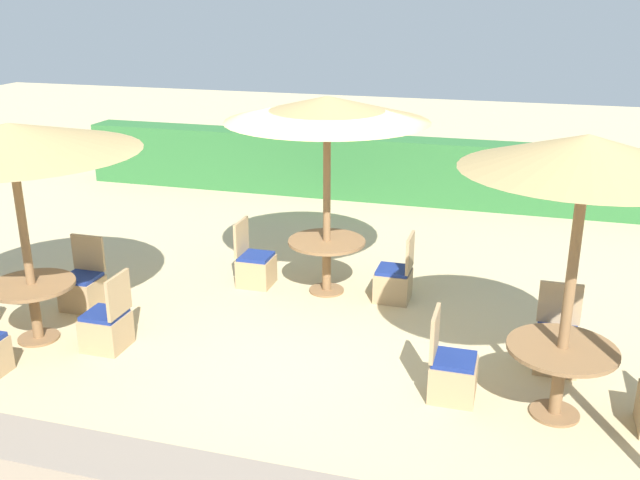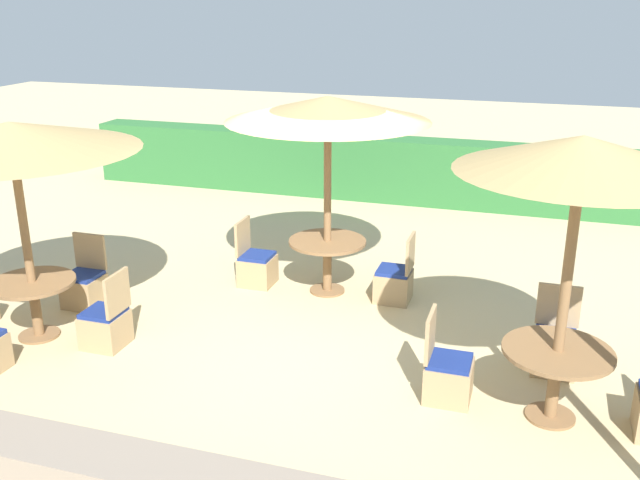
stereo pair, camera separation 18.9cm
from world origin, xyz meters
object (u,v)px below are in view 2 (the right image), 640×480
round_table_front_right (556,365)px  patio_chair_front_right_west (447,375)px  parasol_front_right (582,156)px  patio_chair_center_east (395,282)px  parasol_center (328,110)px  patio_chair_center_west (256,266)px  parasol_front_left (11,137)px  patio_chair_front_left_east (106,325)px  patio_chair_front_left_north (85,286)px  patio_chair_front_right_north (554,348)px  round_table_center (327,251)px  round_table_front_left (34,294)px

round_table_front_right → patio_chair_front_right_west: size_ratio=1.12×
parasol_front_right → patio_chair_center_east: (-2.03, 2.28, -2.33)m
patio_chair_front_right_west → parasol_center: size_ratio=0.35×
patio_chair_center_west → round_table_front_right: bearing=60.6°
parasol_center → patio_chair_center_east: size_ratio=2.88×
parasol_front_left → patio_chair_center_east: 4.99m
parasol_front_left → patio_chair_front_left_east: 2.35m
patio_chair_front_left_north → patio_chair_center_west: bearing=-144.5°
patio_chair_front_left_north → patio_chair_front_right_north: bearing=-179.4°
parasol_front_left → parasol_front_right: parasol_front_right is taller
parasol_front_right → parasol_center: parasol_front_right is taller
patio_chair_front_right_north → patio_chair_center_west: (-4.02, 1.28, 0.00)m
parasol_front_right → patio_chair_center_east: parasol_front_right is taller
patio_chair_center_east → patio_chair_center_west: 1.98m
patio_chair_front_left_east → patio_chair_center_west: same height
round_table_front_right → parasol_center: bearing=142.3°
patio_chair_center_east → parasol_center: bearing=89.0°
patio_chair_front_left_east → parasol_center: parasol_center is taller
parasol_center → patio_chair_front_right_west: bearing=-49.1°
round_table_center → patio_chair_front_left_north: bearing=-154.6°
patio_chair_front_left_east → round_table_front_right: (4.96, -0.00, 0.32)m
parasol_front_left → patio_chair_front_right_north: bearing=9.7°
parasol_front_right → patio_chair_front_right_north: 2.53m
patio_chair_center_west → parasol_front_left: bearing=-39.4°
patio_chair_front_right_west → patio_chair_center_east: same height
round_table_front_left → round_table_front_right: size_ratio=0.95×
patio_chair_front_left_east → patio_chair_front_right_west: size_ratio=1.00×
patio_chair_front_right_north → patio_chair_front_left_north: bearing=0.6°
patio_chair_front_left_east → round_table_center: patio_chair_front_left_east is taller
round_table_center → round_table_front_right: bearing=-37.7°
round_table_front_right → patio_chair_center_west: 4.61m
patio_chair_front_right_west → patio_chair_center_west: 3.71m
patio_chair_front_left_north → parasol_center: parasol_center is taller
round_table_front_left → patio_chair_front_right_north: (5.90, 1.01, -0.29)m
patio_chair_front_right_west → round_table_center: patio_chair_front_right_west is taller
patio_chair_front_left_north → patio_chair_front_right_west: (4.86, -0.87, 0.00)m
round_table_front_left → patio_chair_front_left_east: bearing=2.5°
round_table_front_left → patio_chair_center_east: (3.86, 2.32, -0.29)m
round_table_front_left → parasol_center: parasol_center is taller
parasol_center → round_table_center: bearing=-69.4°
patio_chair_front_left_east → patio_chair_center_east: size_ratio=1.00×
parasol_front_left → parasol_front_right: (5.89, 0.04, 0.18)m
patio_chair_front_right_north → patio_chair_center_east: size_ratio=1.00×
patio_chair_front_right_west → parasol_front_left: bearing=-89.0°
round_table_front_left → patio_chair_front_right_west: (4.87, 0.08, -0.29)m
parasol_front_left → patio_chair_center_east: (3.86, 2.32, -2.15)m
patio_chair_center_west → patio_chair_center_east: bearing=90.8°
patio_chair_front_left_north → round_table_front_right: (5.88, -0.92, 0.32)m
parasol_front_left → patio_chair_center_east: bearing=31.0°
patio_chair_front_left_east → patio_chair_center_east: (2.93, 2.28, 0.00)m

